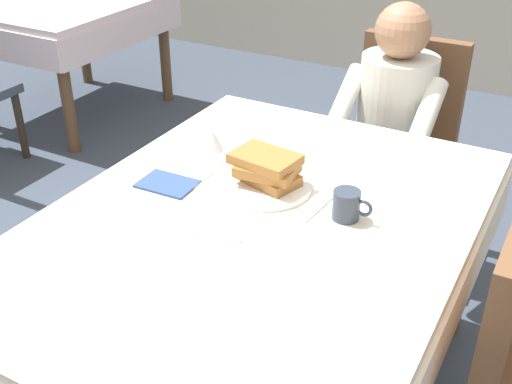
# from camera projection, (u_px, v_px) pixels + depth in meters

# --- Properties ---
(dining_table_main) EXTENTS (1.12, 1.52, 0.74)m
(dining_table_main) POSITION_uv_depth(u_px,v_px,m) (257.00, 244.00, 1.80)
(dining_table_main) COLOR silver
(dining_table_main) RESTS_ON ground
(chair_diner) EXTENTS (0.44, 0.45, 0.93)m
(chair_diner) POSITION_uv_depth(u_px,v_px,m) (400.00, 135.00, 2.72)
(chair_diner) COLOR brown
(chair_diner) RESTS_ON ground
(diner_person) EXTENTS (0.40, 0.43, 1.12)m
(diner_person) POSITION_uv_depth(u_px,v_px,m) (392.00, 118.00, 2.54)
(diner_person) COLOR silver
(diner_person) RESTS_ON ground
(plate_breakfast) EXTENTS (0.28, 0.28, 0.02)m
(plate_breakfast) POSITION_uv_depth(u_px,v_px,m) (265.00, 186.00, 1.90)
(plate_breakfast) COLOR white
(plate_breakfast) RESTS_ON dining_table_main
(breakfast_stack) EXTENTS (0.21, 0.16, 0.09)m
(breakfast_stack) POSITION_uv_depth(u_px,v_px,m) (267.00, 168.00, 1.87)
(breakfast_stack) COLOR #A36B33
(breakfast_stack) RESTS_ON plate_breakfast
(cup_coffee) EXTENTS (0.11, 0.08, 0.08)m
(cup_coffee) POSITION_uv_depth(u_px,v_px,m) (347.00, 205.00, 1.73)
(cup_coffee) COLOR #333D4C
(cup_coffee) RESTS_ON dining_table_main
(syrup_pitcher) EXTENTS (0.08, 0.08, 0.07)m
(syrup_pitcher) POSITION_uv_depth(u_px,v_px,m) (212.00, 140.00, 2.10)
(syrup_pitcher) COLOR silver
(syrup_pitcher) RESTS_ON dining_table_main
(fork_left_of_plate) EXTENTS (0.02, 0.18, 0.00)m
(fork_left_of_plate) POSITION_uv_depth(u_px,v_px,m) (208.00, 175.00, 1.96)
(fork_left_of_plate) COLOR silver
(fork_left_of_plate) RESTS_ON dining_table_main
(knife_right_of_plate) EXTENTS (0.03, 0.20, 0.00)m
(knife_right_of_plate) POSITION_uv_depth(u_px,v_px,m) (321.00, 206.00, 1.80)
(knife_right_of_plate) COLOR silver
(knife_right_of_plate) RESTS_ON dining_table_main
(spoon_near_edge) EXTENTS (0.15, 0.05, 0.00)m
(spoon_near_edge) POSITION_uv_depth(u_px,v_px,m) (214.00, 237.00, 1.67)
(spoon_near_edge) COLOR silver
(spoon_near_edge) RESTS_ON dining_table_main
(napkin_folded) EXTENTS (0.17, 0.13, 0.01)m
(napkin_folded) POSITION_uv_depth(u_px,v_px,m) (167.00, 184.00, 1.91)
(napkin_folded) COLOR #334C7F
(napkin_folded) RESTS_ON dining_table_main
(background_table_far) EXTENTS (0.92, 1.12, 0.74)m
(background_table_far) POSITION_uv_depth(u_px,v_px,m) (69.00, 20.00, 3.99)
(background_table_far) COLOR silver
(background_table_far) RESTS_ON ground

